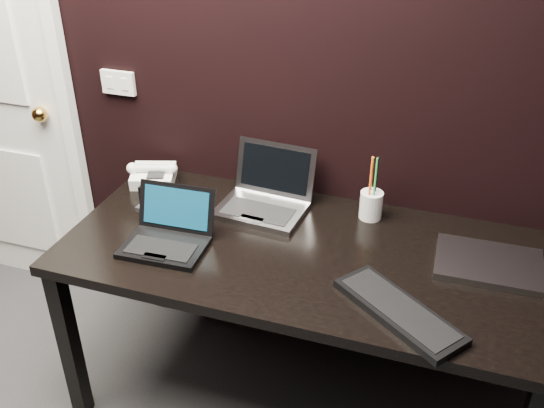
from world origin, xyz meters
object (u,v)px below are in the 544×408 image
(netbook, at_px, (168,235))
(ext_keyboard, at_px, (399,311))
(mobile_phone, at_px, (145,202))
(pen_cup, at_px, (371,204))
(closed_laptop, at_px, (489,264))
(desk_phone, at_px, (153,175))
(desk, at_px, (301,266))
(silver_laptop, at_px, (265,199))

(netbook, bearing_deg, ext_keyboard, -7.85)
(mobile_phone, height_order, pen_cup, pen_cup)
(netbook, distance_m, closed_laptop, 1.11)
(ext_keyboard, height_order, mobile_phone, mobile_phone)
(desk_phone, distance_m, pen_cup, 0.92)
(desk_phone, bearing_deg, netbook, -55.71)
(netbook, distance_m, mobile_phone, 0.27)
(netbook, xyz_separation_m, mobile_phone, (-0.19, 0.19, -0.00))
(ext_keyboard, distance_m, pen_cup, 0.56)
(desk, distance_m, pen_cup, 0.37)
(desk, relative_size, silver_laptop, 4.86)
(closed_laptop, relative_size, pen_cup, 1.40)
(mobile_phone, bearing_deg, desk_phone, 110.14)
(ext_keyboard, relative_size, closed_laptop, 1.23)
(desk, distance_m, mobile_phone, 0.67)
(desk_phone, bearing_deg, desk, -19.99)
(pen_cup, bearing_deg, desk_phone, -178.78)
(closed_laptop, bearing_deg, ext_keyboard, -126.74)
(silver_laptop, bearing_deg, closed_laptop, -8.30)
(ext_keyboard, bearing_deg, silver_laptop, 141.89)
(desk_phone, bearing_deg, silver_laptop, -5.04)
(desk_phone, distance_m, mobile_phone, 0.22)
(desk, height_order, closed_laptop, closed_laptop)
(silver_laptop, distance_m, pen_cup, 0.41)
(desk, xyz_separation_m, ext_keyboard, (0.38, -0.24, 0.09))
(netbook, height_order, closed_laptop, netbook)
(netbook, distance_m, ext_keyboard, 0.84)
(silver_laptop, relative_size, pen_cup, 1.37)
(netbook, bearing_deg, desk, 15.60)
(silver_laptop, relative_size, closed_laptop, 0.98)
(closed_laptop, bearing_deg, desk, -171.28)
(netbook, xyz_separation_m, desk_phone, (-0.27, 0.39, 0.00))
(pen_cup, bearing_deg, ext_keyboard, -70.57)
(closed_laptop, bearing_deg, silver_laptop, 171.70)
(ext_keyboard, xyz_separation_m, pen_cup, (-0.19, 0.53, 0.05))
(ext_keyboard, bearing_deg, desk, 147.01)
(silver_laptop, relative_size, desk_phone, 1.59)
(closed_laptop, xyz_separation_m, pen_cup, (-0.44, 0.19, 0.05))
(netbook, height_order, ext_keyboard, netbook)
(netbook, height_order, desk_phone, netbook)
(mobile_phone, bearing_deg, netbook, -44.18)
(silver_laptop, xyz_separation_m, ext_keyboard, (0.59, -0.46, -0.03))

